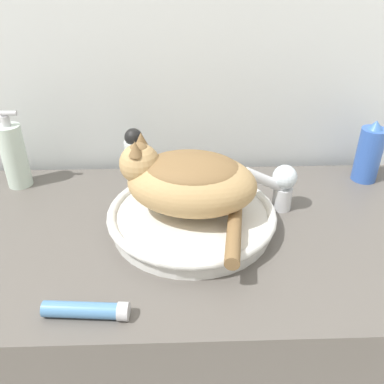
# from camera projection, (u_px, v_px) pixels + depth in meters

# --- Properties ---
(wall_back) EXTENTS (8.00, 0.05, 2.40)m
(wall_back) POSITION_uv_depth(u_px,v_px,m) (178.00, 47.00, 1.01)
(wall_back) COLOR silver
(wall_back) RESTS_ON ground_plane
(vanity_counter) EXTENTS (1.16, 0.58, 0.89)m
(vanity_counter) POSITION_uv_depth(u_px,v_px,m) (184.00, 362.00, 1.10)
(vanity_counter) COLOR #56514C
(vanity_counter) RESTS_ON ground_plane
(sink_basin) EXTENTS (0.36, 0.36, 0.05)m
(sink_basin) POSITION_uv_depth(u_px,v_px,m) (192.00, 217.00, 0.88)
(sink_basin) COLOR silver
(sink_basin) RESTS_ON vanity_counter
(cat) EXTENTS (0.30, 0.31, 0.16)m
(cat) POSITION_uv_depth(u_px,v_px,m) (188.00, 180.00, 0.83)
(cat) COLOR tan
(cat) RESTS_ON sink_basin
(faucet) EXTENTS (0.13, 0.07, 0.12)m
(faucet) POSITION_uv_depth(u_px,v_px,m) (280.00, 184.00, 0.91)
(faucet) COLOR silver
(faucet) RESTS_ON vanity_counter
(deodorant_stick) EXTENTS (0.05, 0.05, 0.15)m
(deodorant_stick) POSITION_uv_depth(u_px,v_px,m) (135.00, 157.00, 1.02)
(deodorant_stick) COLOR silver
(deodorant_stick) RESTS_ON vanity_counter
(spray_bottle_trigger) EXTENTS (0.06, 0.06, 0.16)m
(spray_bottle_trigger) POSITION_uv_depth(u_px,v_px,m) (369.00, 153.00, 1.03)
(spray_bottle_trigger) COLOR #335BB7
(spray_bottle_trigger) RESTS_ON vanity_counter
(soap_pump_bottle) EXTENTS (0.06, 0.06, 0.20)m
(soap_pump_bottle) POSITION_uv_depth(u_px,v_px,m) (14.00, 155.00, 1.00)
(soap_pump_bottle) COLOR silver
(soap_pump_bottle) RESTS_ON vanity_counter
(cream_tube) EXTENTS (0.14, 0.04, 0.03)m
(cream_tube) POSITION_uv_depth(u_px,v_px,m) (87.00, 310.00, 0.66)
(cream_tube) COLOR #4C7FB2
(cream_tube) RESTS_ON vanity_counter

